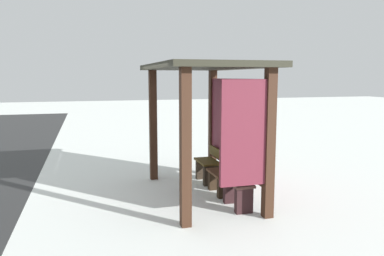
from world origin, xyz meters
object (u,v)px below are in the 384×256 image
(bus_shelter, at_px, (215,100))
(bench_right_inside, at_px, (239,189))
(bench_center_inside, at_px, (222,178))
(bench_left_inside, at_px, (208,168))

(bus_shelter, xyz_separation_m, bench_right_inside, (0.74, 0.20, -1.54))
(bus_shelter, height_order, bench_center_inside, bus_shelter)
(bench_center_inside, distance_m, bench_right_inside, 0.85)
(bench_left_inside, distance_m, bench_right_inside, 1.70)
(bench_center_inside, bearing_deg, bench_right_inside, -0.12)
(bus_shelter, height_order, bench_right_inside, bus_shelter)
(bus_shelter, relative_size, bench_center_inside, 4.36)
(bench_left_inside, xyz_separation_m, bench_center_inside, (0.85, 0.00, -0.02))
(bench_left_inside, xyz_separation_m, bench_right_inside, (1.70, -0.00, 0.01))
(bus_shelter, relative_size, bench_right_inside, 4.26)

